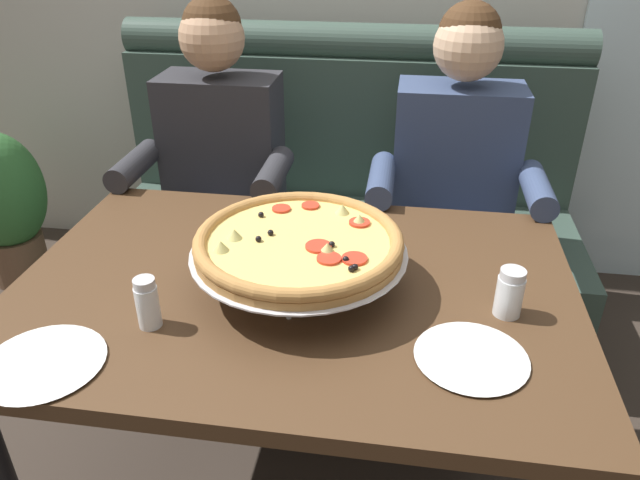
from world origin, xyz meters
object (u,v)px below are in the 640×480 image
Objects in this scene: pizza at (299,244)px; shaker_pepper_flakes at (148,306)px; diner_left at (215,175)px; plate_near_right at (42,361)px; potted_plant at (4,202)px; shaker_oregano at (509,296)px; plate_near_left at (472,355)px; diner_right at (454,190)px; booth_bench at (340,228)px; dining_table at (295,313)px.

shaker_pepper_flakes is (-0.28, -0.20, -0.06)m from pizza.
plate_near_right is (-0.03, -1.01, 0.04)m from diner_left.
shaker_pepper_flakes reaches higher than potted_plant.
shaker_oregano is (0.75, 0.15, -0.00)m from shaker_pepper_flakes.
plate_near_left is at bearing -0.82° from shaker_pepper_flakes.
plate_near_right is at bearing -129.24° from diner_right.
diner_right is 0.87m from plate_near_left.
shaker_pepper_flakes is at bearing -103.48° from booth_bench.
dining_table is 5.49× the size of plate_near_right.
pizza is at bearing 38.35° from plate_near_right.
potted_plant is at bearing 170.71° from diner_right.
plate_near_left reaches higher than dining_table.
booth_bench reaches higher than shaker_pepper_flakes.
booth_bench is at bearing 90.00° from dining_table.
shaker_pepper_flakes is at bearing -127.88° from diner_right.
diner_left is 1.16m from potted_plant.
plate_near_left is (-0.01, -0.87, 0.04)m from diner_right.
pizza is 4.45× the size of shaker_oregano.
shaker_pepper_flakes is at bearing -145.18° from pizza.
shaker_pepper_flakes is at bearing -168.30° from shaker_oregano.
diner_left is at bearing 121.98° from pizza.
dining_table is at bearing -121.28° from diner_right.
diner_right is (0.40, -0.27, 0.31)m from booth_bench.
plate_near_left is (0.38, -0.21, -0.10)m from pizza.
diner_right is at bearing 50.76° from plate_near_right.
diner_left is at bearing -15.93° from potted_plant.
potted_plant is at bearing 146.80° from dining_table.
shaker_oregano is 0.96m from plate_near_right.
booth_bench is 15.43× the size of shaker_pepper_flakes.
pizza is 0.44m from plate_near_left.
shaker_oregano reaches higher than plate_near_left.
pizza is at bearing -19.38° from dining_table.
dining_table is 1.87× the size of potted_plant.
plate_near_right is at bearing -170.20° from plate_near_left.
plate_near_right reaches higher than potted_plant.
diner_left is at bearing 132.36° from plate_near_left.
diner_right reaches higher than plate_near_right.
pizza is at bearing -33.08° from potted_plant.
shaker_pepper_flakes is 0.48× the size of plate_near_right.
shaker_pepper_flakes is 0.51× the size of plate_near_left.
booth_bench is at bearing 116.24° from shaker_oregano.
dining_table is 1.78m from potted_plant.
booth_bench is 1.25m from plate_near_left.
plate_near_right is 0.34× the size of potted_plant.
pizza is 0.35m from shaker_pepper_flakes.
dining_table is 2.66× the size of pizza.
shaker_oregano is at bearing -5.25° from pizza.
diner_left reaches higher than shaker_oregano.
diner_right is at bearing 0.00° from diner_left.
potted_plant is at bearing 147.79° from plate_near_left.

